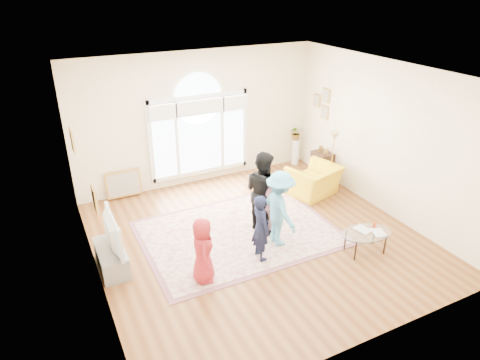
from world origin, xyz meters
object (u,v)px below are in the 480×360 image
tv_console (112,258)px  television (108,233)px  armchair (314,181)px  area_rug (239,233)px  coffee_table (366,233)px

tv_console → television: bearing=-0.0°
television → armchair: size_ratio=1.00×
television → armchair: television is taller
area_rug → coffee_table: coffee_table is taller
area_rug → armchair: 2.47m
tv_console → coffee_table: bearing=-20.1°
tv_console → television: 0.52m
area_rug → tv_console: 2.50m
coffee_table → armchair: armchair is taller
television → armchair: bearing=9.2°
armchair → tv_console: bearing=-6.5°
area_rug → armchair: armchair is taller
area_rug → coffee_table: 2.46m
area_rug → tv_console: (-2.50, -0.02, 0.20)m
tv_console → armchair: armchair is taller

